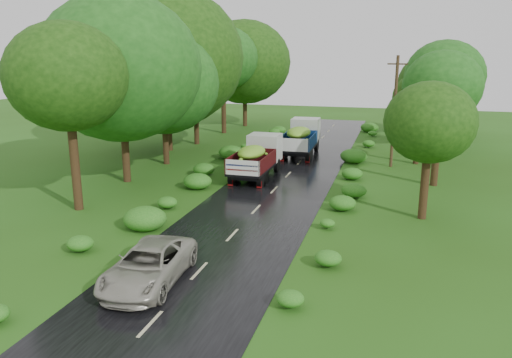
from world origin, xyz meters
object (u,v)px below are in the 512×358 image
at_px(truck_near, 257,155).
at_px(truck_far, 302,136).
at_px(car, 149,265).
at_px(utility_pole, 394,111).

bearing_deg(truck_near, truck_far, 79.97).
distance_m(car, utility_pole, 23.64).
relative_size(truck_far, car, 1.32).
height_order(truck_near, utility_pole, utility_pole).
height_order(truck_near, car, truck_near).
xyz_separation_m(truck_far, utility_pole, (7.11, -2.38, 2.53)).
bearing_deg(utility_pole, car, -103.12).
xyz_separation_m(truck_near, car, (0.52, -16.34, -0.76)).
bearing_deg(utility_pole, truck_near, -139.65).
bearing_deg(utility_pole, truck_far, 168.49).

